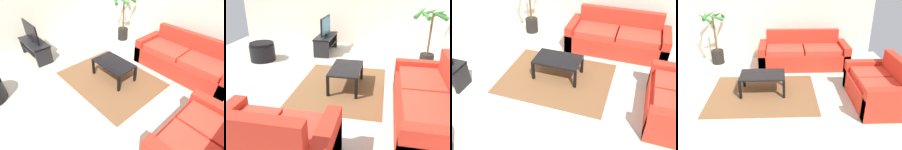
% 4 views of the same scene
% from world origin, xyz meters
% --- Properties ---
extents(ground_plane, '(6.60, 6.60, 0.00)m').
position_xyz_m(ground_plane, '(0.00, 0.00, 0.00)').
color(ground_plane, beige).
extents(wall_back, '(6.00, 0.06, 2.70)m').
position_xyz_m(wall_back, '(0.00, 3.00, 1.35)').
color(wall_back, beige).
rests_on(wall_back, ground).
extents(couch_main, '(2.29, 0.90, 0.90)m').
position_xyz_m(couch_main, '(1.00, 2.28, 0.30)').
color(couch_main, red).
rests_on(couch_main, ground).
extents(couch_loveseat, '(0.90, 1.44, 0.90)m').
position_xyz_m(couch_loveseat, '(2.28, 0.42, 0.30)').
color(couch_loveseat, red).
rests_on(couch_loveseat, ground).
extents(coffee_table, '(0.92, 0.57, 0.42)m').
position_xyz_m(coffee_table, '(0.03, 0.88, 0.36)').
color(coffee_table, black).
rests_on(coffee_table, ground).
extents(area_rug, '(2.20, 1.70, 0.01)m').
position_xyz_m(area_rug, '(0.03, 0.78, 0.00)').
color(area_rug, brown).
rests_on(area_rug, ground).
extents(potted_palm, '(0.74, 0.74, 1.44)m').
position_xyz_m(potted_palm, '(-1.31, 2.54, 0.64)').
color(potted_palm, black).
rests_on(potted_palm, ground).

